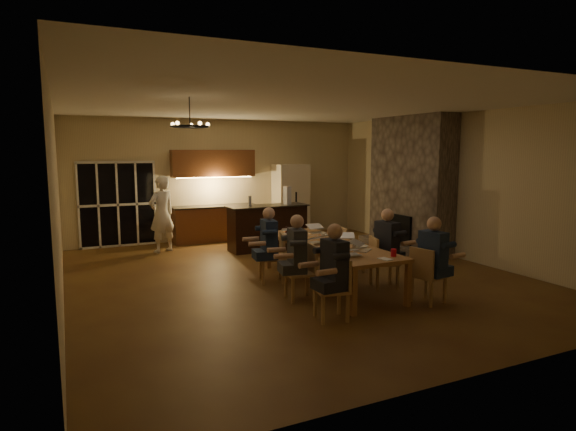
% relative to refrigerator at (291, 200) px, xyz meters
% --- Properties ---
extents(floor, '(9.00, 9.00, 0.00)m').
position_rel_refrigerator_xyz_m(floor, '(-1.90, -4.15, -1.00)').
color(floor, brown).
rests_on(floor, ground).
extents(back_wall, '(8.00, 0.04, 3.20)m').
position_rel_refrigerator_xyz_m(back_wall, '(-1.90, 0.37, 0.60)').
color(back_wall, beige).
rests_on(back_wall, ground).
extents(left_wall, '(0.04, 9.00, 3.20)m').
position_rel_refrigerator_xyz_m(left_wall, '(-5.92, -4.15, 0.60)').
color(left_wall, beige).
rests_on(left_wall, ground).
extents(right_wall, '(0.04, 9.00, 3.20)m').
position_rel_refrigerator_xyz_m(right_wall, '(2.12, -4.15, 0.60)').
color(right_wall, beige).
rests_on(right_wall, ground).
extents(ceiling, '(8.00, 9.00, 0.04)m').
position_rel_refrigerator_xyz_m(ceiling, '(-1.90, -4.15, 2.22)').
color(ceiling, white).
rests_on(ceiling, back_wall).
extents(french_doors, '(1.86, 0.08, 2.10)m').
position_rel_refrigerator_xyz_m(french_doors, '(-4.60, 0.32, 0.05)').
color(french_doors, black).
rests_on(french_doors, ground).
extents(fireplace, '(0.58, 2.50, 3.20)m').
position_rel_refrigerator_xyz_m(fireplace, '(1.80, -2.95, 0.60)').
color(fireplace, '#6E6156').
rests_on(fireplace, ground).
extents(kitchenette, '(2.24, 0.68, 2.40)m').
position_rel_refrigerator_xyz_m(kitchenette, '(-2.20, 0.05, 0.20)').
color(kitchenette, brown).
rests_on(kitchenette, ground).
extents(refrigerator, '(0.90, 0.68, 2.00)m').
position_rel_refrigerator_xyz_m(refrigerator, '(0.00, 0.00, 0.00)').
color(refrigerator, beige).
rests_on(refrigerator, ground).
extents(dining_table, '(1.10, 3.29, 0.75)m').
position_rel_refrigerator_xyz_m(dining_table, '(-1.60, -4.91, -0.62)').
color(dining_table, '#C0824D').
rests_on(dining_table, ground).
extents(bar_island, '(1.98, 0.74, 1.08)m').
position_rel_refrigerator_xyz_m(bar_island, '(-1.38, -1.60, -0.46)').
color(bar_island, black).
rests_on(bar_island, ground).
extents(chair_left_near, '(0.52, 0.52, 0.89)m').
position_rel_refrigerator_xyz_m(chair_left_near, '(-2.46, -6.50, -0.55)').
color(chair_left_near, tan).
rests_on(chair_left_near, ground).
extents(chair_left_mid, '(0.49, 0.49, 0.89)m').
position_rel_refrigerator_xyz_m(chair_left_mid, '(-2.45, -5.48, -0.55)').
color(chair_left_mid, tan).
rests_on(chair_left_mid, ground).
extents(chair_left_far, '(0.54, 0.54, 0.89)m').
position_rel_refrigerator_xyz_m(chair_left_far, '(-2.44, -4.30, -0.55)').
color(chair_left_far, tan).
rests_on(chair_left_far, ground).
extents(chair_right_near, '(0.53, 0.53, 0.89)m').
position_rel_refrigerator_xyz_m(chair_right_near, '(-0.68, -6.47, -0.55)').
color(chair_right_near, tan).
rests_on(chair_right_near, ground).
extents(chair_right_mid, '(0.55, 0.55, 0.89)m').
position_rel_refrigerator_xyz_m(chair_right_mid, '(-0.79, -5.46, -0.55)').
color(chair_right_mid, tan).
rests_on(chair_right_mid, ground).
extents(chair_right_far, '(0.52, 0.52, 0.89)m').
position_rel_refrigerator_xyz_m(chair_right_far, '(-0.71, -4.30, -0.55)').
color(chair_right_far, tan).
rests_on(chair_right_far, ground).
extents(person_left_near, '(0.62, 0.62, 1.38)m').
position_rel_refrigerator_xyz_m(person_left_near, '(-2.44, -6.52, -0.31)').
color(person_left_near, black).
rests_on(person_left_near, ground).
extents(person_right_near, '(0.68, 0.68, 1.38)m').
position_rel_refrigerator_xyz_m(person_right_near, '(-0.69, -6.56, -0.31)').
color(person_right_near, '#1C3047').
rests_on(person_right_near, ground).
extents(person_left_mid, '(0.70, 0.70, 1.38)m').
position_rel_refrigerator_xyz_m(person_left_mid, '(-2.49, -5.46, -0.31)').
color(person_left_mid, '#393D43').
rests_on(person_left_mid, ground).
extents(person_right_mid, '(0.68, 0.68, 1.38)m').
position_rel_refrigerator_xyz_m(person_right_mid, '(-0.72, -5.42, -0.31)').
color(person_right_mid, black).
rests_on(person_right_mid, ground).
extents(person_left_far, '(0.67, 0.67, 1.38)m').
position_rel_refrigerator_xyz_m(person_left_far, '(-2.51, -4.35, -0.31)').
color(person_left_far, '#1C3047').
rests_on(person_left_far, ground).
extents(standing_person, '(0.78, 0.66, 1.81)m').
position_rel_refrigerator_xyz_m(standing_person, '(-3.74, -0.80, -0.10)').
color(standing_person, white).
rests_on(standing_person, ground).
extents(chandelier, '(0.60, 0.60, 0.03)m').
position_rel_refrigerator_xyz_m(chandelier, '(-3.97, -4.69, 1.75)').
color(chandelier, black).
rests_on(chandelier, ceiling).
extents(laptop_a, '(0.34, 0.30, 0.23)m').
position_rel_refrigerator_xyz_m(laptop_a, '(-1.80, -5.92, -0.14)').
color(laptop_a, silver).
rests_on(laptop_a, dining_table).
extents(laptop_b, '(0.42, 0.42, 0.23)m').
position_rel_refrigerator_xyz_m(laptop_b, '(-1.41, -5.70, -0.14)').
color(laptop_b, silver).
rests_on(laptop_b, dining_table).
extents(laptop_c, '(0.37, 0.34, 0.23)m').
position_rel_refrigerator_xyz_m(laptop_c, '(-1.84, -4.80, -0.14)').
color(laptop_c, silver).
rests_on(laptop_c, dining_table).
extents(laptop_d, '(0.41, 0.39, 0.23)m').
position_rel_refrigerator_xyz_m(laptop_d, '(-1.32, -5.03, -0.14)').
color(laptop_d, silver).
rests_on(laptop_d, dining_table).
extents(laptop_e, '(0.39, 0.36, 0.23)m').
position_rel_refrigerator_xyz_m(laptop_e, '(-1.85, -3.81, -0.14)').
color(laptop_e, silver).
rests_on(laptop_e, dining_table).
extents(laptop_f, '(0.33, 0.29, 0.23)m').
position_rel_refrigerator_xyz_m(laptop_f, '(-1.27, -3.89, -0.14)').
color(laptop_f, silver).
rests_on(laptop_f, dining_table).
extents(mug_front, '(0.07, 0.07, 0.10)m').
position_rel_refrigerator_xyz_m(mug_front, '(-1.64, -5.36, -0.20)').
color(mug_front, white).
rests_on(mug_front, dining_table).
extents(mug_mid, '(0.08, 0.08, 0.10)m').
position_rel_refrigerator_xyz_m(mug_mid, '(-1.44, -4.43, -0.20)').
color(mug_mid, white).
rests_on(mug_mid, dining_table).
extents(mug_back, '(0.07, 0.07, 0.10)m').
position_rel_refrigerator_xyz_m(mug_back, '(-1.94, -4.06, -0.20)').
color(mug_back, white).
rests_on(mug_back, dining_table).
extents(redcup_near, '(0.09, 0.09, 0.12)m').
position_rel_refrigerator_xyz_m(redcup_near, '(-1.22, -6.27, -0.19)').
color(redcup_near, red).
rests_on(redcup_near, dining_table).
extents(redcup_mid, '(0.09, 0.09, 0.12)m').
position_rel_refrigerator_xyz_m(redcup_mid, '(-2.04, -4.51, -0.19)').
color(redcup_mid, red).
rests_on(redcup_mid, dining_table).
extents(can_silver, '(0.07, 0.07, 0.12)m').
position_rel_refrigerator_xyz_m(can_silver, '(-1.49, -5.57, -0.19)').
color(can_silver, '#B2B2B7').
rests_on(can_silver, dining_table).
extents(can_cola, '(0.06, 0.06, 0.12)m').
position_rel_refrigerator_xyz_m(can_cola, '(-1.80, -3.59, -0.19)').
color(can_cola, '#3F0F0C').
rests_on(can_cola, dining_table).
extents(can_right, '(0.07, 0.07, 0.12)m').
position_rel_refrigerator_xyz_m(can_right, '(-1.20, -4.60, -0.19)').
color(can_right, '#B2B2B7').
rests_on(can_right, dining_table).
extents(plate_near, '(0.26, 0.26, 0.02)m').
position_rel_refrigerator_xyz_m(plate_near, '(-1.26, -5.40, -0.24)').
color(plate_near, white).
rests_on(plate_near, dining_table).
extents(plate_left, '(0.27, 0.27, 0.02)m').
position_rel_refrigerator_xyz_m(plate_left, '(-1.89, -5.75, -0.24)').
color(plate_left, white).
rests_on(plate_left, dining_table).
extents(plate_far, '(0.27, 0.27, 0.02)m').
position_rel_refrigerator_xyz_m(plate_far, '(-1.14, -4.23, -0.24)').
color(plate_far, white).
rests_on(plate_far, dining_table).
extents(notepad, '(0.18, 0.23, 0.01)m').
position_rel_refrigerator_xyz_m(notepad, '(-1.46, -6.38, -0.24)').
color(notepad, white).
rests_on(notepad, dining_table).
extents(bar_bottle, '(0.07, 0.07, 0.24)m').
position_rel_refrigerator_xyz_m(bar_bottle, '(-1.83, -1.60, 0.20)').
color(bar_bottle, '#99999E').
rests_on(bar_bottle, bar_island).
extents(bar_blender, '(0.17, 0.17, 0.44)m').
position_rel_refrigerator_xyz_m(bar_blender, '(-0.87, -1.62, 0.30)').
color(bar_blender, silver).
rests_on(bar_blender, bar_island).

